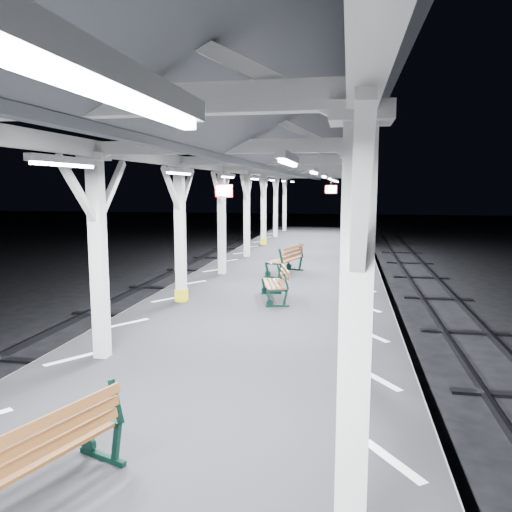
# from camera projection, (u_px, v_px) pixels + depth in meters

# --- Properties ---
(ground) EXTENTS (120.00, 120.00, 0.00)m
(ground) POSITION_uv_depth(u_px,v_px,m) (246.00, 378.00, 9.98)
(ground) COLOR black
(ground) RESTS_ON ground
(platform) EXTENTS (6.00, 50.00, 1.00)m
(platform) POSITION_uv_depth(u_px,v_px,m) (246.00, 354.00, 9.91)
(platform) COLOR black
(platform) RESTS_ON ground
(hazard_stripes_left) EXTENTS (1.00, 48.00, 0.01)m
(hazard_stripes_left) POSITION_uv_depth(u_px,v_px,m) (129.00, 323.00, 10.28)
(hazard_stripes_left) COLOR silver
(hazard_stripes_left) RESTS_ON platform
(hazard_stripes_right) EXTENTS (1.00, 48.00, 0.01)m
(hazard_stripes_right) POSITION_uv_depth(u_px,v_px,m) (373.00, 336.00, 9.40)
(hazard_stripes_right) COLOR silver
(hazard_stripes_right) RESTS_ON platform
(track_left) EXTENTS (2.20, 60.00, 0.16)m
(track_left) POSITION_uv_depth(u_px,v_px,m) (21.00, 358.00, 10.86)
(track_left) COLOR #2D2D33
(track_left) RESTS_ON ground
(canopy) EXTENTS (5.40, 49.00, 4.65)m
(canopy) POSITION_uv_depth(u_px,v_px,m) (245.00, 145.00, 9.32)
(canopy) COLOR silver
(canopy) RESTS_ON platform
(bench_near) EXTENTS (1.14, 1.80, 0.91)m
(bench_near) POSITION_uv_depth(u_px,v_px,m) (37.00, 454.00, 4.33)
(bench_near) COLOR black
(bench_near) RESTS_ON platform
(bench_mid) EXTENTS (0.90, 1.59, 0.81)m
(bench_mid) POSITION_uv_depth(u_px,v_px,m) (278.00, 283.00, 12.29)
(bench_mid) COLOR black
(bench_mid) RESTS_ON platform
(bench_far) EXTENTS (1.09, 1.82, 0.93)m
(bench_far) POSITION_uv_depth(u_px,v_px,m) (288.00, 259.00, 15.90)
(bench_far) COLOR black
(bench_far) RESTS_ON platform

